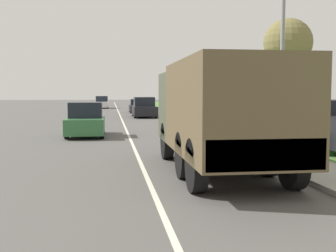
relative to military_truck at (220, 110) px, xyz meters
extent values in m
plane|color=#565451|center=(-1.96, 27.80, -1.65)|extent=(180.00, 180.00, 0.00)
cube|color=silver|center=(-1.96, 27.80, -1.65)|extent=(0.12, 120.00, 0.00)
cube|color=#ADAAA3|center=(2.54, 27.80, -1.59)|extent=(1.80, 120.00, 0.12)
cube|color=#56843D|center=(6.94, 27.80, -1.64)|extent=(7.00, 120.00, 0.02)
cube|color=#474C38|center=(0.00, 2.55, 0.01)|extent=(2.44, 1.93, 2.11)
cube|color=brown|center=(0.00, -0.90, 0.09)|extent=(2.44, 4.96, 2.27)
cube|color=#474C38|center=(0.00, -3.33, -0.69)|extent=(2.32, 0.10, 0.60)
cube|color=red|center=(-0.91, -3.35, -0.49)|extent=(0.12, 0.06, 0.12)
cube|color=red|center=(0.91, -3.35, -0.49)|extent=(0.12, 0.06, 0.12)
cylinder|color=black|center=(-1.07, 2.45, -1.07)|extent=(0.30, 1.15, 1.15)
cylinder|color=black|center=(1.07, 2.45, -1.07)|extent=(0.30, 1.15, 1.15)
cylinder|color=black|center=(-1.07, -2.14, -1.07)|extent=(0.30, 1.15, 1.15)
cylinder|color=black|center=(1.07, -2.14, -1.07)|extent=(0.30, 1.15, 1.15)
cylinder|color=black|center=(-1.07, -0.65, -1.07)|extent=(0.30, 1.15, 1.15)
cylinder|color=black|center=(1.07, -0.65, -1.07)|extent=(0.30, 1.15, 1.15)
cube|color=#336B3D|center=(-4.03, 9.98, -1.11)|extent=(1.77, 3.91, 0.73)
cube|color=black|center=(-4.03, 10.06, -0.37)|extent=(1.56, 1.76, 0.74)
cylinder|color=black|center=(-4.82, 11.23, -1.33)|extent=(0.20, 0.64, 0.64)
cylinder|color=black|center=(-3.25, 11.23, -1.33)|extent=(0.20, 0.64, 0.64)
cylinder|color=black|center=(-4.82, 8.73, -1.33)|extent=(0.20, 0.64, 0.64)
cylinder|color=black|center=(-3.25, 8.73, -1.33)|extent=(0.20, 0.64, 0.64)
cube|color=black|center=(0.05, 25.65, -1.08)|extent=(1.94, 4.85, 0.78)
cube|color=black|center=(0.05, 25.75, -0.30)|extent=(1.71, 2.18, 0.78)
cylinder|color=black|center=(-0.82, 27.20, -1.33)|extent=(0.20, 0.64, 0.64)
cylinder|color=black|center=(0.92, 27.20, -1.33)|extent=(0.20, 0.64, 0.64)
cylinder|color=black|center=(-0.82, 24.10, -1.33)|extent=(0.20, 0.64, 0.64)
cylinder|color=black|center=(0.92, 24.10, -1.33)|extent=(0.20, 0.64, 0.64)
cube|color=black|center=(0.06, 33.85, -1.16)|extent=(1.78, 4.17, 0.61)
cube|color=black|center=(0.06, 33.93, -0.54)|extent=(1.57, 1.88, 0.65)
cylinder|color=black|center=(-0.73, 35.18, -1.33)|extent=(0.20, 0.64, 0.64)
cylinder|color=black|center=(0.85, 35.18, -1.33)|extent=(0.20, 0.64, 0.64)
cylinder|color=black|center=(-0.73, 32.51, -1.33)|extent=(0.20, 0.64, 0.64)
cylinder|color=black|center=(0.85, 32.51, -1.33)|extent=(0.20, 0.64, 0.64)
cube|color=silver|center=(-4.00, 47.48, -1.10)|extent=(1.79, 4.43, 0.74)
cube|color=black|center=(-4.00, 47.57, -0.36)|extent=(1.58, 1.99, 0.75)
cylinder|color=black|center=(-4.79, 48.90, -1.33)|extent=(0.20, 0.64, 0.64)
cylinder|color=black|center=(-3.20, 48.90, -1.33)|extent=(0.20, 0.64, 0.64)
cylinder|color=black|center=(-4.79, 46.07, -1.33)|extent=(0.20, 0.64, 0.64)
cylinder|color=black|center=(-3.20, 46.07, -1.33)|extent=(0.20, 0.64, 0.64)
cube|color=black|center=(5.19, 3.89, -0.12)|extent=(1.83, 2.39, 0.64)
cylinder|color=black|center=(4.32, 4.12, -1.25)|extent=(0.24, 0.76, 0.76)
cylinder|color=gray|center=(2.79, 2.63, 1.81)|extent=(0.14, 0.14, 6.67)
cylinder|color=brown|center=(7.85, 13.82, 0.52)|extent=(0.33, 0.33, 4.30)
sphere|color=olive|center=(7.85, 13.82, 3.48)|extent=(2.94, 2.94, 2.94)
cube|color=#3D7042|center=(4.24, 2.36, -1.28)|extent=(0.55, 0.45, 0.70)
camera|label=1|loc=(-2.85, -10.72, 0.45)|focal=45.00mm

